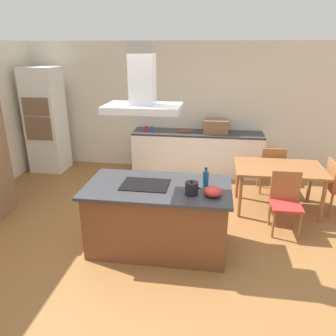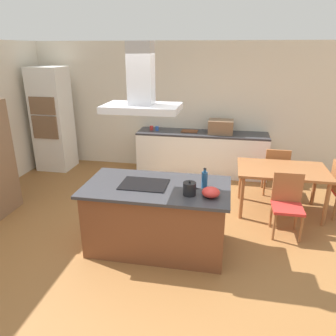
{
  "view_description": "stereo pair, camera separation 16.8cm",
  "coord_description": "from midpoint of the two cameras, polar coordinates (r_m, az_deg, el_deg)",
  "views": [
    {
      "loc": [
        0.68,
        -3.74,
        2.55
      ],
      "look_at": [
        0.07,
        0.4,
        1.0
      ],
      "focal_mm": 34.6,
      "sensor_mm": 36.0,
      "label": 1
    },
    {
      "loc": [
        0.84,
        -3.71,
        2.55
      ],
      "look_at": [
        0.07,
        0.4,
        1.0
      ],
      "focal_mm": 34.6,
      "sensor_mm": 36.0,
      "label": 2
    }
  ],
  "objects": [
    {
      "name": "cutting_board",
      "position": [
        6.89,
        2.29,
        6.55
      ],
      "size": [
        0.34,
        0.24,
        0.02
      ],
      "primitive_type": "cube",
      "color": "brown",
      "rests_on": "back_counter"
    },
    {
      "name": "dining_table",
      "position": [
        5.53,
        18.14,
        -0.65
      ],
      "size": [
        1.4,
        0.9,
        0.75
      ],
      "color": "#995B33",
      "rests_on": "ground"
    },
    {
      "name": "back_counter",
      "position": [
        6.95,
        4.42,
        2.68
      ],
      "size": [
        2.71,
        0.62,
        0.9
      ],
      "color": "white",
      "rests_on": "ground"
    },
    {
      "name": "countertop_microwave",
      "position": [
        6.78,
        7.72,
        7.28
      ],
      "size": [
        0.5,
        0.38,
        0.28
      ],
      "primitive_type": "cube",
      "color": "brown",
      "rests_on": "back_counter"
    },
    {
      "name": "coffee_mug_blue",
      "position": [
        6.95,
        -3.51,
        6.94
      ],
      "size": [
        0.08,
        0.08,
        0.09
      ],
      "primitive_type": "cylinder",
      "color": "#2D56B2",
      "rests_on": "back_counter"
    },
    {
      "name": "chair_facing_back_wall",
      "position": [
        6.2,
        17.05,
        0.17
      ],
      "size": [
        0.42,
        0.42,
        0.89
      ],
      "color": "red",
      "rests_on": "ground"
    },
    {
      "name": "mixing_bowl",
      "position": [
        3.86,
        6.69,
        -4.15
      ],
      "size": [
        0.22,
        0.22,
        0.12
      ],
      "primitive_type": "ellipsoid",
      "color": "red",
      "rests_on": "kitchen_island"
    },
    {
      "name": "range_hood",
      "position": [
        3.87,
        -5.78,
        13.55
      ],
      "size": [
        0.9,
        0.55,
        0.78
      ],
      "color": "#ADADB2"
    },
    {
      "name": "kitchen_island",
      "position": [
        4.35,
        -2.84,
        -8.56
      ],
      "size": [
        1.87,
        1.01,
        0.9
      ],
      "color": "brown",
      "rests_on": "ground"
    },
    {
      "name": "chair_facing_island",
      "position": [
        4.99,
        19.1,
        -5.07
      ],
      "size": [
        0.42,
        0.42,
        0.89
      ],
      "color": "red",
      "rests_on": "ground"
    },
    {
      "name": "olive_oil_bottle",
      "position": [
        4.1,
        5.49,
        -1.9
      ],
      "size": [
        0.08,
        0.08,
        0.25
      ],
      "color": "navy",
      "rests_on": "kitchen_island"
    },
    {
      "name": "tea_kettle",
      "position": [
        3.88,
        2.97,
        -3.6
      ],
      "size": [
        0.21,
        0.16,
        0.18
      ],
      "color": "black",
      "rests_on": "kitchen_island"
    },
    {
      "name": "ground",
      "position": [
        5.87,
        0.04,
        -5.43
      ],
      "size": [
        16.0,
        16.0,
        0.0
      ],
      "primitive_type": "plane",
      "color": "#936033"
    },
    {
      "name": "wall_back",
      "position": [
        7.12,
        2.1,
        10.62
      ],
      "size": [
        7.2,
        0.1,
        2.7
      ],
      "primitive_type": "cube",
      "color": "beige",
      "rests_on": "ground"
    },
    {
      "name": "wall_oven_stack",
      "position": [
        7.49,
        -21.33,
        7.81
      ],
      "size": [
        0.7,
        0.66,
        2.2
      ],
      "color": "white",
      "rests_on": "ground"
    },
    {
      "name": "cooktop",
      "position": [
        4.18,
        -5.21,
        -2.94
      ],
      "size": [
        0.6,
        0.44,
        0.01
      ],
      "primitive_type": "cube",
      "color": "black",
      "rests_on": "kitchen_island"
    },
    {
      "name": "coffee_mug_red",
      "position": [
        7.0,
        -4.48,
        7.02
      ],
      "size": [
        0.08,
        0.08,
        0.09
      ],
      "primitive_type": "cylinder",
      "color": "red",
      "rests_on": "back_counter"
    }
  ]
}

